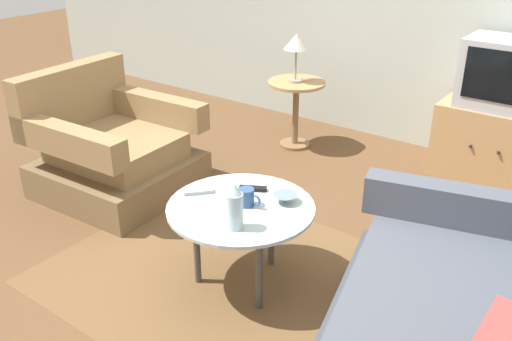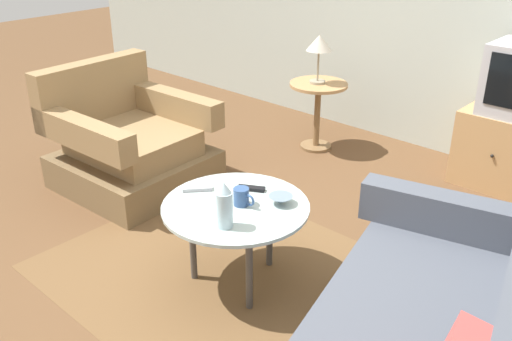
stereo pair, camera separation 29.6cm
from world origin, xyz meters
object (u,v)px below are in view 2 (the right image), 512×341
(tv_remote_silver, at_px, (197,188))
(side_table, at_px, (318,102))
(tv_remote_dark, at_px, (251,188))
(armchair, at_px, (128,146))
(bowl, at_px, (281,200))
(table_lamp, at_px, (319,45))
(mug, at_px, (242,197))
(vase, at_px, (224,205))
(coffee_table, at_px, (236,212))

(tv_remote_silver, bearing_deg, side_table, -122.39)
(tv_remote_dark, xyz_separation_m, tv_remote_silver, (-0.21, -0.20, 0.00))
(tv_remote_dark, bearing_deg, tv_remote_silver, 13.29)
(armchair, relative_size, bowl, 7.83)
(table_lamp, height_order, mug, table_lamp)
(table_lamp, bearing_deg, vase, -64.73)
(coffee_table, distance_m, side_table, 1.95)
(side_table, xyz_separation_m, bowl, (0.96, -1.61, 0.09))
(mug, relative_size, tv_remote_silver, 0.85)
(tv_remote_dark, relative_size, tv_remote_silver, 0.98)
(armchair, bearing_deg, tv_remote_dark, 80.28)
(mug, bearing_deg, coffee_table, -132.40)
(coffee_table, xyz_separation_m, vase, (0.11, -0.18, 0.16))
(tv_remote_dark, bearing_deg, coffee_table, 77.90)
(coffee_table, height_order, vase, vase)
(armchair, relative_size, mug, 7.64)
(coffee_table, distance_m, mug, 0.09)
(vase, bearing_deg, table_lamp, 115.27)
(armchair, height_order, tv_remote_silver, armchair)
(side_table, bearing_deg, tv_remote_dark, -64.87)
(side_table, xyz_separation_m, tv_remote_dark, (0.75, -1.60, 0.08))
(side_table, relative_size, bowl, 4.43)
(mug, distance_m, bowl, 0.20)
(mug, height_order, bowl, mug)
(tv_remote_dark, bearing_deg, armchair, -36.20)
(armchair, height_order, tv_remote_dark, armchair)
(armchair, xyz_separation_m, coffee_table, (1.42, -0.34, 0.14))
(side_table, xyz_separation_m, table_lamp, (-0.01, -0.01, 0.46))
(mug, relative_size, tv_remote_dark, 0.87)
(armchair, distance_m, table_lamp, 1.66)
(side_table, distance_m, table_lamp, 0.46)
(table_lamp, distance_m, tv_remote_dark, 1.80)
(side_table, bearing_deg, vase, -65.02)
(table_lamp, height_order, tv_remote_silver, table_lamp)
(bowl, height_order, tv_remote_dark, bowl)
(vase, relative_size, mug, 1.82)
(armchair, height_order, bowl, armchair)
(vase, bearing_deg, coffee_table, 120.37)
(armchair, distance_m, bowl, 1.60)
(tv_remote_silver, bearing_deg, vase, 107.50)
(table_lamp, distance_m, bowl, 1.91)
(vase, height_order, mug, vase)
(coffee_table, relative_size, side_table, 1.36)
(side_table, bearing_deg, bowl, -59.04)
(side_table, distance_m, bowl, 1.88)
(table_lamp, distance_m, mug, 1.96)
(vase, height_order, tv_remote_silver, vase)
(bowl, bearing_deg, tv_remote_silver, -156.23)
(coffee_table, xyz_separation_m, tv_remote_silver, (-0.27, -0.02, 0.05))
(table_lamp, relative_size, vase, 1.63)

